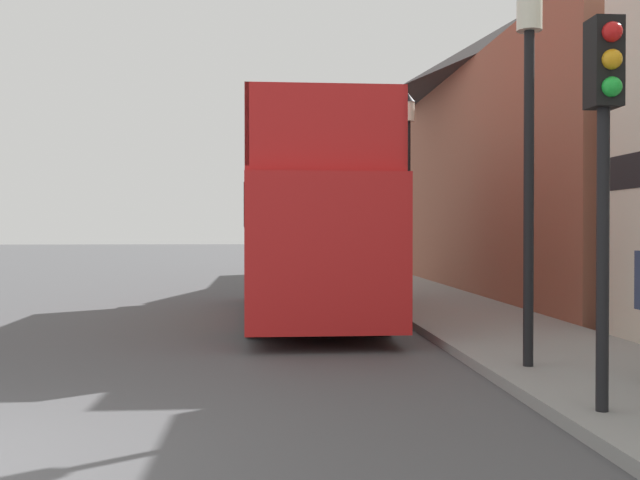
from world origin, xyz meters
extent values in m
plane|color=#4C4C4F|center=(0.00, 21.00, 0.00)|extent=(144.00, 144.00, 0.00)
cube|color=gray|center=(7.40, 18.00, 0.07)|extent=(2.91, 108.00, 0.14)
cube|color=#935642|center=(11.85, 18.69, 3.31)|extent=(6.00, 22.95, 6.63)
pyramid|color=#383333|center=(11.85, 18.69, 7.88)|extent=(6.00, 22.95, 2.50)
cube|color=red|center=(4.07, 10.13, 1.52)|extent=(2.64, 9.53, 2.50)
cube|color=yellow|center=(4.07, 9.65, 1.65)|extent=(2.61, 5.26, 0.45)
cube|color=black|center=(4.07, 10.13, 2.27)|extent=(2.66, 8.77, 0.70)
cube|color=red|center=(4.07, 10.13, 2.82)|extent=(2.63, 8.77, 0.10)
cube|color=red|center=(2.83, 10.11, 3.51)|extent=(0.16, 8.75, 1.29)
cube|color=red|center=(5.31, 10.14, 3.51)|extent=(0.16, 8.75, 1.29)
cube|color=red|center=(4.11, 5.79, 3.51)|extent=(2.54, 0.10, 1.29)
cube|color=red|center=(4.03, 13.83, 3.51)|extent=(2.56, 1.36, 1.29)
cylinder|color=black|center=(2.90, 13.06, 0.50)|extent=(0.29, 1.01, 1.00)
cylinder|color=black|center=(5.19, 13.09, 0.50)|extent=(0.29, 1.01, 1.00)
cylinder|color=black|center=(2.95, 7.36, 0.50)|extent=(0.29, 1.01, 1.00)
cylinder|color=black|center=(5.24, 7.38, 0.50)|extent=(0.29, 1.01, 1.00)
cube|color=black|center=(4.84, 17.15, 0.60)|extent=(1.78, 4.03, 0.82)
cube|color=black|center=(4.84, 17.03, 1.27)|extent=(1.54, 1.95, 0.52)
cylinder|color=black|center=(4.03, 18.38, 0.35)|extent=(0.21, 0.70, 0.70)
cylinder|color=black|center=(5.60, 18.41, 0.35)|extent=(0.21, 0.70, 0.70)
cylinder|color=black|center=(4.08, 15.90, 0.35)|extent=(0.21, 0.70, 0.70)
cylinder|color=black|center=(5.65, 15.93, 0.35)|extent=(0.21, 0.70, 0.70)
cylinder|color=black|center=(6.37, 1.11, 1.59)|extent=(0.12, 0.12, 2.90)
cube|color=black|center=(6.37, 1.11, 3.47)|extent=(0.28, 0.31, 0.85)
sphere|color=red|center=(6.37, 0.94, 3.72)|extent=(0.19, 0.19, 0.19)
sphere|color=orange|center=(6.37, 0.94, 3.47)|extent=(0.19, 0.19, 0.19)
sphere|color=green|center=(6.37, 0.94, 3.21)|extent=(0.19, 0.19, 0.19)
cylinder|color=black|center=(6.50, 3.49, 2.27)|extent=(0.13, 0.13, 4.27)
cylinder|color=silver|center=(6.50, 3.49, 4.63)|extent=(0.32, 0.32, 0.45)
cylinder|color=black|center=(6.54, 11.70, 2.30)|extent=(0.13, 0.13, 4.31)
cylinder|color=silver|center=(6.54, 11.70, 4.68)|extent=(0.32, 0.32, 0.45)
cone|color=black|center=(6.54, 11.70, 5.01)|extent=(0.35, 0.35, 0.22)
camera|label=1|loc=(3.14, -5.81, 1.88)|focal=42.00mm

